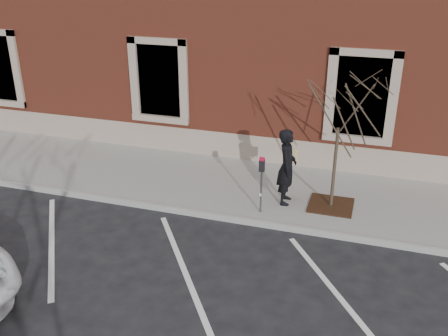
% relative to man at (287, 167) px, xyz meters
% --- Properties ---
extents(ground, '(120.00, 120.00, 0.00)m').
position_rel_man_xyz_m(ground, '(-1.48, -1.09, -1.13)').
color(ground, '#28282B').
rests_on(ground, ground).
extents(sidewalk_near, '(40.00, 3.50, 0.15)m').
position_rel_man_xyz_m(sidewalk_near, '(-1.48, 0.66, -1.05)').
color(sidewalk_near, '#999690').
rests_on(sidewalk_near, ground).
extents(curb_near, '(40.00, 0.12, 0.15)m').
position_rel_man_xyz_m(curb_near, '(-1.48, -1.14, -1.05)').
color(curb_near, '#9E9E99').
rests_on(curb_near, ground).
extents(parking_stripes, '(28.00, 4.40, 0.01)m').
position_rel_man_xyz_m(parking_stripes, '(-1.48, -3.29, -1.12)').
color(parking_stripes, silver).
rests_on(parking_stripes, ground).
extents(building_civic, '(40.00, 8.62, 8.00)m').
position_rel_man_xyz_m(building_civic, '(-1.48, 6.65, 2.87)').
color(building_civic, brown).
rests_on(building_civic, ground).
extents(man, '(0.53, 0.75, 1.95)m').
position_rel_man_xyz_m(man, '(0.00, 0.00, 0.00)').
color(man, black).
rests_on(man, sidewalk_near).
extents(parking_meter, '(0.13, 0.10, 1.44)m').
position_rel_man_xyz_m(parking_meter, '(-0.47, -0.71, 0.02)').
color(parking_meter, '#595B60').
rests_on(parking_meter, sidewalk_near).
extents(tree_grate, '(1.10, 1.10, 0.03)m').
position_rel_man_xyz_m(tree_grate, '(1.14, 0.13, -0.96)').
color(tree_grate, '#3A1D12').
rests_on(tree_grate, sidewalk_near).
extents(sapling, '(2.26, 2.26, 3.76)m').
position_rel_man_xyz_m(sapling, '(1.14, 0.13, 1.65)').
color(sapling, '#423628').
rests_on(sapling, sidewalk_near).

